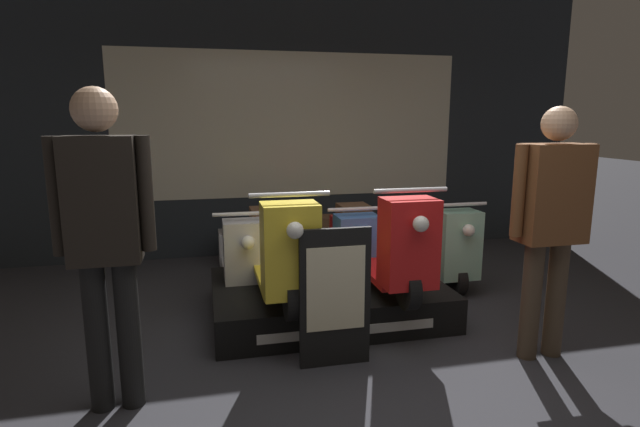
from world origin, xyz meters
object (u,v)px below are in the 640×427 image
Objects in this scene: scooter_backrow_0 at (242,255)px; scooter_backrow_2 at (427,244)px; scooter_display_right at (378,242)px; price_sign_board at (335,297)px; person_right_browsing at (551,213)px; scooter_backrow_1 at (338,249)px; scooter_display_left at (277,248)px; person_left_browsing at (104,229)px.

scooter_backrow_0 is 1.94m from scooter_backrow_2.
price_sign_board is (-0.58, -0.80, -0.14)m from scooter_display_right.
scooter_backrow_2 is 2.00m from person_right_browsing.
scooter_backrow_1 is 0.97m from scooter_backrow_2.
scooter_display_left is at bearing 108.44° from price_sign_board.
scooter_backrow_2 is 0.99× the size of person_left_browsing.
person_right_browsing is at bearing -30.28° from scooter_display_left.
scooter_backrow_2 is at bearing 33.89° from person_left_browsing.
person_right_browsing is (1.70, -0.99, 0.40)m from scooter_display_left.
scooter_backrow_1 is at bearing 180.00° from scooter_backrow_2.
person_left_browsing is (-1.83, -1.88, 0.72)m from scooter_backrow_1.
scooter_display_right is 0.94m from scooter_backrow_1.
scooter_display_right is 1.42m from scooter_backrow_0.
scooter_backrow_0 is 2.78m from person_right_browsing.
person_right_browsing reaches higher than scooter_backrow_2.
scooter_display_right is at bearing -134.40° from scooter_backrow_2.
price_sign_board is at bearing -71.56° from scooter_display_left.
scooter_display_right is 1.00× the size of scooter_backrow_2.
price_sign_board is at bearing -73.72° from scooter_backrow_0.
scooter_display_left is 0.85m from scooter_display_right.
scooter_display_left is 2.01m from person_right_browsing.
price_sign_board reaches higher than scooter_backrow_0.
scooter_display_right is 1.00× the size of scooter_backrow_1.
person_left_browsing reaches higher than scooter_display_right.
person_left_browsing is (-1.93, -0.99, 0.43)m from scooter_display_right.
scooter_display_right is at bearing 27.25° from person_left_browsing.
scooter_backrow_0 is (-1.08, 0.88, -0.29)m from scooter_display_right.
scooter_backrow_1 is at bearing 117.00° from person_right_browsing.
person_left_browsing is at bearing 180.00° from person_right_browsing.
person_right_browsing reaches higher than price_sign_board.
scooter_backrow_0 is 0.99× the size of person_left_browsing.
scooter_display_left is 1.19m from scooter_backrow_1.
scooter_display_left is at bearing -130.15° from scooter_backrow_1.
person_right_browsing reaches higher than scooter_backrow_1.
person_left_browsing is at bearing -152.75° from scooter_display_right.
scooter_display_right is 1.04× the size of person_right_browsing.
person_right_browsing is at bearing -90.41° from scooter_backrow_2.
scooter_display_left is at bearing 180.00° from scooter_display_right.
person_right_browsing is at bearing -63.00° from scooter_backrow_1.
scooter_backrow_1 is 0.99× the size of person_left_browsing.
person_right_browsing reaches higher than scooter_backrow_0.
scooter_backrow_2 is at bearing 0.00° from scooter_backrow_1.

